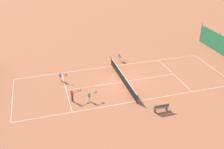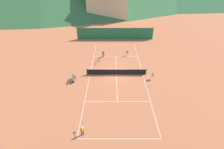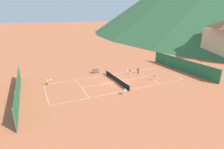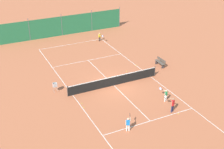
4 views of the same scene
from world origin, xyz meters
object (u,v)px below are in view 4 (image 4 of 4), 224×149
(player_far_service, at_px, (100,36))
(tennis_ball_alley_left, at_px, (84,107))
(tennis_net, at_px, (114,81))
(player_near_service, at_px, (128,123))
(tennis_ball_service_box, at_px, (127,71))
(tennis_ball_far_corner, at_px, (82,103))
(tennis_ball_alley_right, at_px, (136,65))
(player_far_baseline, at_px, (165,94))
(courtside_bench, at_px, (160,62))
(ball_hopper, at_px, (55,85))
(player_near_baseline, at_px, (172,104))
(tennis_ball_by_net_right, at_px, (178,114))

(player_far_service, bearing_deg, tennis_ball_alley_left, 60.96)
(tennis_net, xyz_separation_m, player_near_service, (2.14, 6.67, 0.17))
(tennis_ball_service_box, bearing_deg, tennis_ball_far_corner, 30.17)
(player_near_service, bearing_deg, tennis_ball_service_box, -118.09)
(tennis_ball_alley_right, relative_size, tennis_ball_service_box, 1.00)
(player_far_baseline, bearing_deg, tennis_ball_far_corner, -22.07)
(tennis_ball_alley_right, bearing_deg, courtside_bench, 152.87)
(tennis_ball_service_box, bearing_deg, player_near_service, 61.91)
(tennis_ball_alley_left, xyz_separation_m, ball_hopper, (1.36, -3.58, 0.62))
(player_near_service, xyz_separation_m, courtside_bench, (-8.49, -8.35, -0.22))
(tennis_ball_far_corner, bearing_deg, player_far_baseline, 157.93)
(tennis_net, relative_size, player_near_baseline, 7.06)
(tennis_ball_alley_left, bearing_deg, tennis_ball_far_corner, -95.06)
(tennis_ball_far_corner, bearing_deg, courtside_bench, -161.74)
(player_far_service, relative_size, ball_hopper, 1.23)
(player_near_service, xyz_separation_m, tennis_ball_alley_right, (-6.19, -9.52, -0.64))
(player_near_baseline, height_order, tennis_ball_alley_right, player_near_baseline)
(player_far_service, distance_m, tennis_ball_alley_left, 15.63)
(ball_hopper, bearing_deg, tennis_ball_by_net_right, 135.04)
(tennis_ball_far_corner, height_order, courtside_bench, courtside_bench)
(player_near_baseline, relative_size, tennis_ball_by_net_right, 19.71)
(tennis_ball_by_net_right, bearing_deg, tennis_ball_alley_left, -33.25)
(tennis_ball_alley_left, bearing_deg, tennis_ball_alley_right, -147.16)
(player_near_baseline, bearing_deg, player_far_baseline, -106.21)
(player_far_baseline, relative_size, ball_hopper, 1.23)
(tennis_ball_alley_right, height_order, courtside_bench, courtside_bench)
(tennis_ball_alley_right, height_order, tennis_ball_alley_left, same)
(player_far_service, bearing_deg, tennis_ball_service_box, 83.00)
(tennis_ball_service_box, relative_size, ball_hopper, 0.07)
(ball_hopper, bearing_deg, tennis_net, 166.53)
(courtside_bench, bearing_deg, player_near_baseline, 62.18)
(tennis_ball_far_corner, bearing_deg, tennis_ball_service_box, -149.83)
(player_near_service, xyz_separation_m, ball_hopper, (3.16, -7.94, -0.02))
(player_near_baseline, bearing_deg, courtside_bench, -117.82)
(tennis_net, distance_m, courtside_bench, 6.56)
(player_near_baseline, distance_m, courtside_bench, 8.71)
(tennis_ball_by_net_right, height_order, courtside_bench, courtside_bench)
(tennis_ball_service_box, distance_m, tennis_ball_alley_left, 7.75)
(tennis_ball_service_box, bearing_deg, ball_hopper, 5.39)
(tennis_ball_alley_left, bearing_deg, courtside_bench, -158.82)
(tennis_ball_alley_left, relative_size, courtside_bench, 0.04)
(tennis_ball_alley_right, bearing_deg, tennis_ball_far_corner, 29.83)
(player_far_service, height_order, tennis_ball_alley_right, player_far_service)
(ball_hopper, xyz_separation_m, courtside_bench, (-11.64, -0.40, -0.20))
(tennis_ball_far_corner, height_order, ball_hopper, ball_hopper)
(ball_hopper, bearing_deg, player_far_baseline, 144.86)
(player_far_service, distance_m, tennis_ball_far_corner, 15.07)
(player_near_baseline, bearing_deg, tennis_net, -69.28)
(tennis_ball_alley_right, height_order, tennis_ball_service_box, same)
(tennis_ball_alley_left, bearing_deg, ball_hopper, -69.28)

